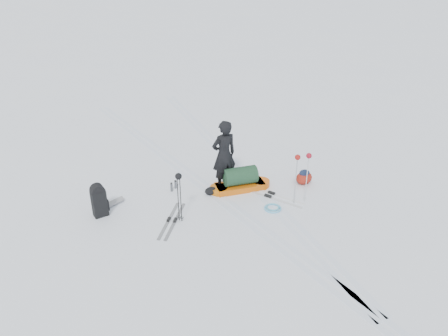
{
  "coord_description": "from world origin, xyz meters",
  "views": [
    {
      "loc": [
        -4.93,
        -8.41,
        6.0
      ],
      "look_at": [
        0.03,
        0.12,
        0.95
      ],
      "focal_mm": 35.0,
      "sensor_mm": 36.0,
      "label": 1
    }
  ],
  "objects_px": {
    "pulk_sled": "(240,181)",
    "expedition_rucksack": "(101,200)",
    "ski_poles_black": "(179,182)",
    "skier": "(224,155)"
  },
  "relations": [
    {
      "from": "ski_poles_black",
      "to": "skier",
      "type": "bearing_deg",
      "value": 37.72
    },
    {
      "from": "skier",
      "to": "ski_poles_black",
      "type": "bearing_deg",
      "value": 28.82
    },
    {
      "from": "expedition_rucksack",
      "to": "pulk_sled",
      "type": "bearing_deg",
      "value": -12.64
    },
    {
      "from": "pulk_sled",
      "to": "expedition_rucksack",
      "type": "height_order",
      "value": "expedition_rucksack"
    },
    {
      "from": "pulk_sled",
      "to": "expedition_rucksack",
      "type": "xyz_separation_m",
      "value": [
        -3.63,
        0.67,
        0.15
      ]
    },
    {
      "from": "ski_poles_black",
      "to": "expedition_rucksack",
      "type": "bearing_deg",
      "value": 151.46
    },
    {
      "from": "skier",
      "to": "expedition_rucksack",
      "type": "xyz_separation_m",
      "value": [
        -3.31,
        0.34,
        -0.58
      ]
    },
    {
      "from": "skier",
      "to": "pulk_sled",
      "type": "relative_size",
      "value": 1.1
    },
    {
      "from": "expedition_rucksack",
      "to": "ski_poles_black",
      "type": "xyz_separation_m",
      "value": [
        1.56,
        -1.25,
        0.67
      ]
    },
    {
      "from": "skier",
      "to": "ski_poles_black",
      "type": "xyz_separation_m",
      "value": [
        -1.76,
        -0.91,
        0.09
      ]
    }
  ]
}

